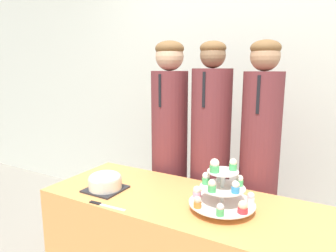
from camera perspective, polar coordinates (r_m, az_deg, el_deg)
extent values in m
cube|color=silver|center=(2.66, 14.99, 9.24)|extent=(9.00, 0.06, 2.70)
cube|color=#232328|center=(1.83, -11.82, -11.67)|extent=(0.21, 0.21, 0.01)
cylinder|color=silver|center=(1.81, -11.87, -10.60)|extent=(0.19, 0.19, 0.06)
ellipsoid|color=silver|center=(1.80, -11.91, -9.56)|extent=(0.19, 0.19, 0.07)
cube|color=silver|center=(1.61, -10.53, -15.00)|extent=(0.16, 0.02, 0.00)
cube|color=black|center=(1.67, -13.68, -14.07)|extent=(0.07, 0.02, 0.01)
cylinder|color=silver|center=(1.53, 10.30, -12.07)|extent=(0.02, 0.02, 0.21)
cylinder|color=silver|center=(1.56, 10.22, -14.22)|extent=(0.33, 0.33, 0.01)
cylinder|color=silver|center=(1.53, 10.32, -11.43)|extent=(0.22, 0.22, 0.01)
cylinder|color=silver|center=(1.50, 10.42, -8.53)|extent=(0.15, 0.15, 0.01)
cylinder|color=white|center=(1.57, 15.47, -13.55)|extent=(0.04, 0.04, 0.03)
sphere|color=silver|center=(1.56, 15.52, -12.65)|extent=(0.04, 0.04, 0.04)
cylinder|color=pink|center=(1.66, 13.10, -12.10)|extent=(0.04, 0.04, 0.03)
sphere|color=white|center=(1.65, 13.14, -11.28)|extent=(0.04, 0.04, 0.04)
cylinder|color=orange|center=(1.67, 8.18, -11.77)|extent=(0.04, 0.04, 0.03)
sphere|color=white|center=(1.66, 8.20, -10.90)|extent=(0.04, 0.04, 0.04)
cylinder|color=pink|center=(1.60, 5.52, -12.81)|extent=(0.04, 0.04, 0.03)
sphere|color=white|center=(1.59, 5.54, -11.97)|extent=(0.04, 0.04, 0.04)
cylinder|color=orange|center=(1.49, 5.63, -14.70)|extent=(0.04, 0.04, 0.03)
sphere|color=beige|center=(1.47, 5.65, -13.82)|extent=(0.04, 0.04, 0.04)
cylinder|color=#4CB766|center=(1.43, 9.90, -15.89)|extent=(0.04, 0.04, 0.03)
sphere|color=silver|center=(1.41, 9.93, -14.95)|extent=(0.03, 0.03, 0.03)
cylinder|color=#E5333D|center=(1.47, 14.04, -15.32)|extent=(0.05, 0.05, 0.02)
sphere|color=beige|center=(1.46, 14.08, -14.40)|extent=(0.05, 0.05, 0.05)
cylinder|color=#3893DB|center=(1.46, 12.73, -11.76)|extent=(0.04, 0.04, 0.03)
sphere|color=white|center=(1.45, 12.77, -10.80)|extent=(0.04, 0.04, 0.04)
cylinder|color=#4CB766|center=(1.55, 13.45, -10.51)|extent=(0.04, 0.04, 0.03)
sphere|color=white|center=(1.54, 13.49, -9.67)|extent=(0.03, 0.03, 0.03)
cylinder|color=white|center=(1.60, 10.05, -9.76)|extent=(0.05, 0.05, 0.03)
sphere|color=silver|center=(1.59, 10.08, -8.87)|extent=(0.04, 0.04, 0.04)
cylinder|color=#4CB766|center=(1.55, 7.23, -10.32)|extent=(0.04, 0.04, 0.03)
sphere|color=white|center=(1.54, 7.25, -9.38)|extent=(0.04, 0.04, 0.04)
cylinder|color=#4CB766|center=(1.45, 8.34, -11.73)|extent=(0.04, 0.04, 0.03)
sphere|color=#F4E5C6|center=(1.45, 8.37, -10.75)|extent=(0.04, 0.04, 0.04)
cylinder|color=#4CB766|center=(1.47, 8.85, -8.09)|extent=(0.05, 0.05, 0.03)
sphere|color=white|center=(1.46, 8.88, -7.00)|extent=(0.04, 0.04, 0.04)
cylinder|color=#4CB766|center=(1.51, 12.27, -7.67)|extent=(0.04, 0.04, 0.03)
sphere|color=#F4E5C6|center=(1.51, 12.31, -6.72)|extent=(0.04, 0.04, 0.04)
cylinder|color=brown|center=(2.24, 0.28, -7.62)|extent=(0.26, 0.26, 1.39)
sphere|color=#D6AD89|center=(2.13, 0.30, 13.09)|extent=(0.20, 0.20, 0.20)
ellipsoid|color=brown|center=(2.14, 0.31, 14.54)|extent=(0.20, 0.20, 0.11)
cube|color=black|center=(2.02, -1.56, 6.73)|extent=(0.02, 0.01, 0.22)
cylinder|color=brown|center=(2.11, 7.94, -8.67)|extent=(0.27, 0.27, 1.41)
sphere|color=#8E6B4C|center=(2.00, 8.54, 13.18)|extent=(0.17, 0.17, 0.17)
ellipsoid|color=brown|center=(2.00, 8.57, 14.49)|extent=(0.17, 0.17, 0.09)
cube|color=black|center=(1.87, 6.84, 6.86)|extent=(0.02, 0.01, 0.22)
cylinder|color=brown|center=(2.03, 16.73, -10.16)|extent=(0.24, 0.24, 1.39)
sphere|color=tan|center=(1.90, 18.03, 12.51)|extent=(0.18, 0.18, 0.18)
ellipsoid|color=brown|center=(1.90, 18.11, 13.96)|extent=(0.18, 0.18, 0.10)
cube|color=black|center=(1.78, 16.81, 5.73)|extent=(0.02, 0.01, 0.22)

